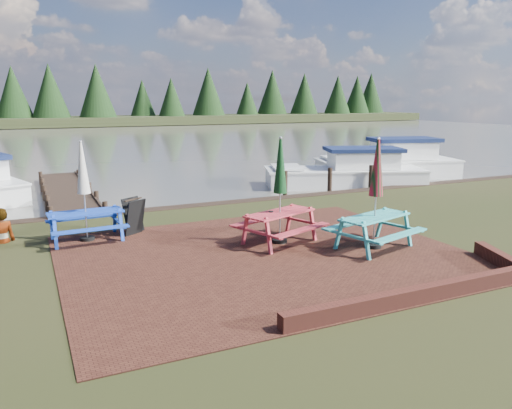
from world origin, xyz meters
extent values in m
plane|color=black|center=(0.00, 0.00, 0.00)|extent=(120.00, 120.00, 0.00)
cube|color=#361811|center=(0.00, 1.00, 0.01)|extent=(9.00, 7.50, 0.02)
cube|color=#4C1E16|center=(1.50, -2.60, 0.15)|extent=(6.00, 0.22, 0.30)
cube|color=#4C1E16|center=(4.30, -1.80, 0.15)|extent=(0.82, 1.77, 0.30)
cube|color=#47453D|center=(0.00, 37.00, 0.00)|extent=(120.00, 60.00, 0.02)
cube|color=black|center=(0.00, 66.00, 0.50)|extent=(120.00, 10.00, 1.20)
cube|color=teal|center=(2.65, 0.44, 0.79)|extent=(2.04, 1.24, 0.04)
cube|color=teal|center=(2.85, -0.26, 0.48)|extent=(1.91, 0.77, 0.04)
cube|color=teal|center=(2.45, 1.13, 0.48)|extent=(1.91, 0.77, 0.04)
cube|color=teal|center=(1.85, 0.21, 0.39)|extent=(0.54, 1.62, 0.79)
cube|color=teal|center=(3.44, 0.67, 0.39)|extent=(0.54, 1.62, 0.79)
cylinder|color=black|center=(2.65, 0.44, 0.05)|extent=(0.38, 0.38, 0.11)
cylinder|color=#B2B2B7|center=(2.65, 0.44, 1.33)|extent=(0.04, 0.04, 2.66)
cone|color=maroon|center=(2.65, 0.44, 1.97)|extent=(0.34, 0.34, 1.33)
cube|color=#AC2C36|center=(0.78, 1.79, 0.78)|extent=(2.04, 1.35, 0.04)
cube|color=#AC2C36|center=(1.03, 1.11, 0.47)|extent=(1.87, 0.89, 0.04)
cube|color=#AC2C36|center=(0.53, 2.46, 0.47)|extent=(1.87, 0.89, 0.04)
cube|color=#AC2C36|center=(0.01, 1.50, 0.39)|extent=(0.65, 1.57, 0.78)
cube|color=#AC2C36|center=(1.55, 2.07, 0.39)|extent=(0.65, 1.57, 0.78)
cylinder|color=black|center=(0.78, 1.79, 0.05)|extent=(0.38, 0.38, 0.11)
cylinder|color=#B2B2B7|center=(0.78, 1.79, 1.32)|extent=(0.04, 0.04, 2.63)
cone|color=black|center=(0.78, 1.79, 1.95)|extent=(0.34, 0.34, 1.32)
cube|color=#163DAC|center=(-3.59, 4.05, 0.75)|extent=(1.85, 0.79, 0.04)
cube|color=#163DAC|center=(-3.55, 3.36, 0.45)|extent=(1.83, 0.33, 0.04)
cube|color=#163DAC|center=(-3.62, 4.73, 0.45)|extent=(1.83, 0.33, 0.04)
cube|color=#163DAC|center=(-4.37, 4.01, 0.37)|extent=(0.16, 1.58, 0.75)
cube|color=#163DAC|center=(-2.80, 4.08, 0.37)|extent=(0.16, 1.58, 0.75)
cylinder|color=black|center=(-3.59, 4.05, 0.05)|extent=(0.36, 0.36, 0.10)
cylinder|color=#B2B2B7|center=(-3.59, 4.05, 1.26)|extent=(0.04, 0.04, 2.53)
cone|color=beige|center=(-3.59, 4.05, 1.87)|extent=(0.32, 0.32, 1.26)
cube|color=black|center=(-2.35, 4.03, 0.49)|extent=(0.62, 0.52, 0.96)
cube|color=black|center=(-2.35, 4.36, 0.49)|extent=(0.62, 0.52, 0.96)
cube|color=black|center=(-2.35, 4.20, 0.95)|extent=(0.52, 0.36, 0.03)
cube|color=black|center=(-3.50, 11.50, 0.12)|extent=(1.60, 9.00, 0.06)
cube|color=black|center=(-4.25, 11.50, 0.17)|extent=(0.08, 9.00, 0.08)
cube|color=black|center=(-2.75, 11.50, 0.17)|extent=(0.08, 9.00, 0.08)
cylinder|color=black|center=(-4.30, 7.00, -0.10)|extent=(0.16, 0.16, 1.00)
cylinder|color=black|center=(-2.70, 7.00, -0.10)|extent=(0.16, 0.16, 1.00)
cube|color=silver|center=(7.74, 9.00, 0.10)|extent=(7.08, 4.49, 0.89)
cube|color=silver|center=(7.74, 9.00, 0.56)|extent=(7.22, 4.58, 0.07)
cube|color=silver|center=(8.49, 8.72, 0.99)|extent=(3.22, 2.54, 0.76)
cube|color=#111B3F|center=(8.49, 8.72, 1.42)|extent=(3.66, 2.85, 0.16)
cube|color=silver|center=(5.35, 9.88, 0.68)|extent=(1.81, 2.27, 0.09)
cube|color=silver|center=(11.04, 10.16, 0.13)|extent=(6.98, 3.95, 1.02)
cube|color=silver|center=(11.04, 10.16, 0.66)|extent=(7.12, 4.02, 0.08)
cube|color=silver|center=(11.81, 9.96, 1.15)|extent=(3.11, 2.33, 0.86)
cube|color=#111B3F|center=(11.81, 9.96, 1.64)|extent=(3.54, 2.62, 0.18)
cube|color=silver|center=(8.62, 10.80, 0.80)|extent=(1.66, 2.22, 0.10)
camera|label=1|loc=(-4.85, -8.92, 3.56)|focal=35.00mm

